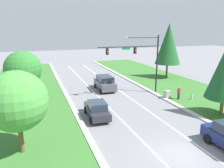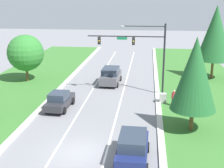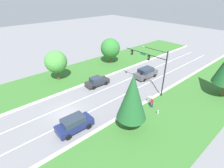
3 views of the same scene
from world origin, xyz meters
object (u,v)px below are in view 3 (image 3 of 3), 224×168
navy_suv (74,124)px  oak_near_left_tree (56,62)px  charcoal_sedan (97,81)px  conifer_near_right_tree (132,97)px  graphite_suv (146,73)px  oak_far_left_tree (110,48)px  utility_cabinet (150,100)px  fire_hydrant (158,112)px  traffic_signal_mast (153,63)px  pedestrian (152,102)px

navy_suv → oak_near_left_tree: 15.27m
charcoal_sedan → conifer_near_right_tree: 13.09m
graphite_suv → charcoal_sedan: bearing=-110.4°
oak_near_left_tree → oak_far_left_tree: bearing=90.4°
navy_suv → conifer_near_right_tree: bearing=52.2°
charcoal_sedan → graphite_suv: bearing=70.6°
navy_suv → graphite_suv: graphite_suv is taller
conifer_near_right_tree → oak_far_left_tree: (-18.73, 12.92, -1.05)m
graphite_suv → utility_cabinet: 8.96m
utility_cabinet → fire_hydrant: 2.94m
fire_hydrant → graphite_suv: bearing=137.2°
utility_cabinet → conifer_near_right_tree: conifer_near_right_tree is taller
traffic_signal_mast → navy_suv: bearing=-90.4°
traffic_signal_mast → oak_near_left_tree: traffic_signal_mast is taller
conifer_near_right_tree → oak_near_left_tree: size_ratio=1.29×
oak_near_left_tree → fire_hydrant: bearing=16.4°
traffic_signal_mast → fire_hydrant: traffic_signal_mast is taller
navy_suv → oak_near_left_tree: (-14.20, 4.86, 2.82)m
utility_cabinet → pedestrian: size_ratio=0.60×
pedestrian → oak_near_left_tree: oak_near_left_tree is taller
navy_suv → oak_near_left_tree: oak_near_left_tree is taller
charcoal_sedan → graphite_suv: 10.10m
pedestrian → conifer_near_right_tree: conifer_near_right_tree is taller
graphite_suv → utility_cabinet: bearing=-44.9°
graphite_suv → oak_near_left_tree: oak_near_left_tree is taller
graphite_suv → oak_far_left_tree: bearing=-177.3°
traffic_signal_mast → utility_cabinet: size_ratio=8.19×
traffic_signal_mast → charcoal_sedan: (-7.60, -5.73, -4.35)m
navy_suv → conifer_near_right_tree: 7.94m
navy_suv → graphite_suv: (-3.67, 18.52, 0.02)m
navy_suv → oak_far_left_tree: oak_far_left_tree is taller
graphite_suv → navy_suv: bearing=-76.9°
pedestrian → conifer_near_right_tree: 6.85m
utility_cabinet → oak_far_left_tree: size_ratio=0.17×
traffic_signal_mast → pedestrian: traffic_signal_mast is taller
charcoal_sedan → pedestrian: (10.94, 1.89, 0.10)m
graphite_suv → conifer_near_right_tree: conifer_near_right_tree is taller
utility_cabinet → charcoal_sedan: bearing=-164.2°
charcoal_sedan → fire_hydrant: (12.47, 1.33, -0.50)m
graphite_suv → traffic_signal_mast: bearing=-41.8°
utility_cabinet → pedestrian: pedestrian is taller
traffic_signal_mast → utility_cabinet: 5.99m
navy_suv → fire_hydrant: (4.98, 10.50, -0.67)m
utility_cabinet → fire_hydrant: utility_cabinet is taller
utility_cabinet → fire_hydrant: (2.52, -1.49, -0.17)m
pedestrian → conifer_near_right_tree: bearing=77.1°
charcoal_sedan → fire_hydrant: bearing=9.0°
charcoal_sedan → oak_far_left_tree: size_ratio=0.77×
charcoal_sedan → navy_suv: bearing=-47.9°
oak_near_left_tree → charcoal_sedan: bearing=32.8°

